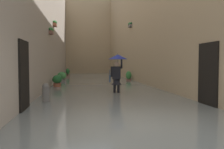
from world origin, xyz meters
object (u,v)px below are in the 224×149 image
at_px(potted_plant_far_right, 62,77).
at_px(mooring_bollard, 46,95).
at_px(potted_plant_near_right, 57,82).
at_px(potted_plant_mid_left, 129,77).
at_px(potted_plant_mid_right, 68,73).
at_px(person_wading, 117,67).

xyz_separation_m(potted_plant_far_right, mooring_bollard, (-0.10, 9.32, -0.09)).
xyz_separation_m(potted_plant_near_right, potted_plant_mid_left, (-5.14, -4.03, 0.00)).
distance_m(potted_plant_near_right, potted_plant_mid_left, 6.53).
xyz_separation_m(potted_plant_mid_right, mooring_bollard, (0.07, 15.30, -0.11)).
relative_size(potted_plant_near_right, mooring_bollard, 1.01).
relative_size(person_wading, potted_plant_mid_left, 2.26).
bearing_deg(potted_plant_mid_right, mooring_bollard, 89.75).
distance_m(potted_plant_mid_right, potted_plant_far_right, 5.98).
distance_m(person_wading, potted_plant_mid_left, 7.56).
distance_m(potted_plant_near_right, potted_plant_far_right, 4.00).
height_order(potted_plant_mid_right, potted_plant_far_right, potted_plant_mid_right).
xyz_separation_m(potted_plant_far_right, potted_plant_mid_left, (-5.15, -0.03, -0.05)).
xyz_separation_m(potted_plant_near_right, potted_plant_far_right, (0.01, -4.00, 0.05)).
xyz_separation_m(person_wading, potted_plant_far_right, (3.03, -7.17, -0.84)).
bearing_deg(mooring_bollard, person_wading, -143.68).
xyz_separation_m(person_wading, potted_plant_near_right, (3.02, -3.17, -0.89)).
bearing_deg(potted_plant_far_right, potted_plant_near_right, 90.13).
bearing_deg(mooring_bollard, potted_plant_far_right, -89.41).
height_order(potted_plant_near_right, mooring_bollard, potted_plant_near_right).
bearing_deg(person_wading, potted_plant_near_right, -46.45).
bearing_deg(potted_plant_near_right, person_wading, 133.55).
height_order(potted_plant_mid_right, mooring_bollard, potted_plant_mid_right).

